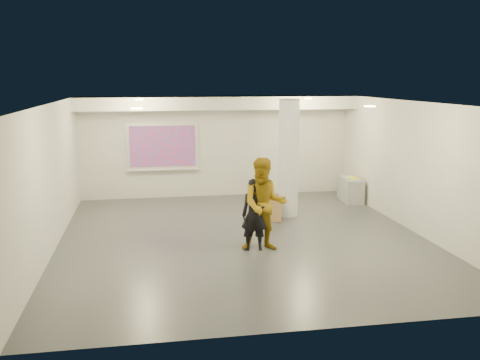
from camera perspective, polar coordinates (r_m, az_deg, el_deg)
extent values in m
cube|color=#3A3C41|center=(11.97, 0.33, -6.24)|extent=(8.00, 9.00, 0.01)
cube|color=silver|center=(11.45, 0.35, 8.26)|extent=(8.00, 9.00, 0.01)
cube|color=beige|center=(16.02, -2.53, 3.60)|extent=(8.00, 0.01, 3.00)
cube|color=beige|center=(7.34, 6.61, -5.18)|extent=(8.00, 0.01, 3.00)
cube|color=beige|center=(11.61, -19.49, 0.21)|extent=(0.01, 9.00, 3.00)
cube|color=beige|center=(12.93, 18.07, 1.33)|extent=(0.01, 9.00, 3.00)
cube|color=silver|center=(15.36, -2.30, 8.23)|extent=(8.00, 1.10, 0.36)
cylinder|color=#FFE189|center=(13.77, -10.70, 8.42)|extent=(0.22, 0.22, 0.02)
cylinder|color=#FFE189|center=(14.41, 7.29, 8.62)|extent=(0.22, 0.22, 0.02)
cylinder|color=#FFE189|center=(9.78, -10.95, 7.50)|extent=(0.22, 0.22, 0.02)
cylinder|color=#FFE189|center=(10.65, 13.66, 7.65)|extent=(0.22, 0.22, 0.02)
cylinder|color=silver|center=(13.68, 5.19, 2.32)|extent=(0.52, 0.52, 3.00)
cube|color=silver|center=(15.85, -8.27, 3.60)|extent=(2.10, 0.06, 1.40)
cube|color=blue|center=(15.80, -8.26, 3.58)|extent=(1.90, 0.01, 1.20)
cube|color=silver|center=(15.89, -8.19, 1.07)|extent=(2.10, 0.08, 0.04)
cube|color=gray|center=(15.79, 11.70, -0.98)|extent=(0.61, 1.22, 0.69)
cube|color=silver|center=(15.74, 11.57, 0.31)|extent=(0.29, 0.33, 0.02)
cube|color=yellow|center=(15.58, 12.05, 0.20)|extent=(0.28, 0.35, 0.03)
cube|color=olive|center=(13.52, 3.32, -2.94)|extent=(0.60, 0.42, 0.60)
cube|color=olive|center=(13.28, 3.40, -3.37)|extent=(0.51, 0.30, 0.52)
imported|color=black|center=(11.03, 1.56, -3.72)|extent=(0.58, 0.42, 1.49)
imported|color=#9B7411|center=(10.97, 2.61, -2.62)|extent=(1.04, 0.86, 1.93)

